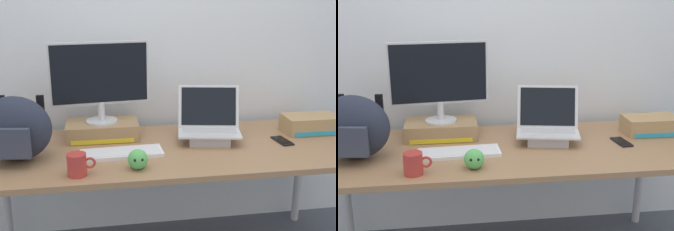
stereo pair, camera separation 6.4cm
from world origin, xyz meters
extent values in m
cube|color=silver|center=(0.00, 0.49, 1.30)|extent=(7.00, 0.10, 2.60)
cube|color=#99704C|center=(0.00, 0.00, 0.70)|extent=(2.00, 0.79, 0.03)
cylinder|color=#B2B2B7|center=(-0.94, 0.33, 0.34)|extent=(0.05, 0.05, 0.68)
cylinder|color=#B2B2B7|center=(0.94, 0.33, 0.34)|extent=(0.05, 0.05, 0.68)
cube|color=#9E7A51|center=(-0.35, 0.22, 0.76)|extent=(0.40, 0.24, 0.09)
cube|color=yellow|center=(-0.35, 0.10, 0.73)|extent=(0.34, 0.00, 0.02)
cylinder|color=silver|center=(-0.35, 0.22, 0.81)|extent=(0.18, 0.18, 0.01)
cylinder|color=silver|center=(-0.35, 0.22, 0.87)|extent=(0.04, 0.04, 0.11)
cube|color=silver|center=(-0.35, 0.22, 1.08)|extent=(0.55, 0.08, 0.35)
cube|color=black|center=(-0.34, 0.21, 1.08)|extent=(0.52, 0.06, 0.32)
cube|color=#ADADB2|center=(0.24, 0.06, 0.74)|extent=(0.25, 0.24, 0.05)
cube|color=silver|center=(0.24, 0.06, 0.77)|extent=(0.38, 0.30, 0.01)
cube|color=#B7B7BC|center=(0.24, 0.08, 0.78)|extent=(0.32, 0.19, 0.00)
cube|color=silver|center=(0.26, 0.14, 0.89)|extent=(0.35, 0.14, 0.23)
cube|color=black|center=(0.26, 0.14, 0.89)|extent=(0.31, 0.12, 0.20)
cube|color=white|center=(-0.25, -0.07, 0.72)|extent=(0.43, 0.17, 0.02)
cube|color=silver|center=(-0.25, -0.07, 0.73)|extent=(0.40, 0.15, 0.00)
ellipsoid|color=#232838|center=(-0.77, -0.05, 0.87)|extent=(0.39, 0.27, 0.33)
cube|color=#333847|center=(-0.79, -0.17, 0.84)|extent=(0.22, 0.06, 0.15)
cube|color=black|center=(-0.85, 0.09, 0.89)|extent=(0.04, 0.03, 0.24)
cube|color=black|center=(-0.65, 0.06, 0.89)|extent=(0.04, 0.03, 0.24)
cylinder|color=#B2332D|center=(-0.47, -0.29, 0.76)|extent=(0.09, 0.09, 0.10)
torus|color=#B2332D|center=(-0.41, -0.29, 0.77)|extent=(0.06, 0.01, 0.06)
cube|color=black|center=(0.65, -0.01, 0.72)|extent=(0.08, 0.15, 0.01)
cube|color=black|center=(0.65, -0.01, 0.72)|extent=(0.07, 0.12, 0.00)
sphere|color=#56B256|center=(-0.19, -0.26, 0.76)|extent=(0.10, 0.10, 0.10)
sphere|color=black|center=(-0.20, -0.30, 0.77)|extent=(0.01, 0.01, 0.01)
sphere|color=black|center=(-0.17, -0.30, 0.77)|extent=(0.01, 0.01, 0.01)
cube|color=#A88456|center=(0.88, 0.13, 0.76)|extent=(0.32, 0.18, 0.10)
cube|color=#2899BC|center=(0.88, 0.04, 0.73)|extent=(0.27, 0.00, 0.02)
camera|label=1|loc=(-0.35, -2.15, 1.54)|focal=46.17mm
camera|label=2|loc=(-0.29, -2.16, 1.54)|focal=46.17mm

